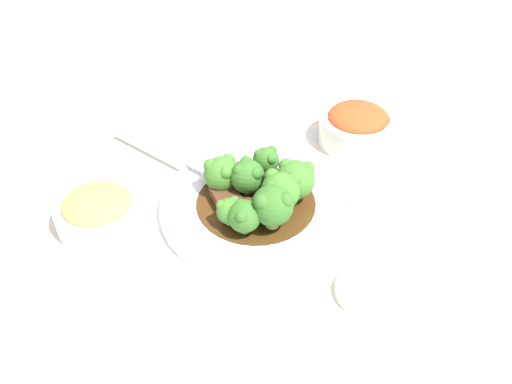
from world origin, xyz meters
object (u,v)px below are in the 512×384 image
at_px(beef_strip_2, 254,209).
at_px(broccoli_floret_0, 248,216).
at_px(beef_strip_3, 228,201).
at_px(side_bowl_kimchi, 357,126).
at_px(main_plate, 256,205).
at_px(broccoli_floret_4, 230,211).
at_px(broccoli_floret_7, 267,160).
at_px(broccoli_floret_6, 280,191).
at_px(broccoli_floret_2, 273,205).
at_px(beef_strip_1, 270,192).
at_px(broccoli_floret_3, 295,179).
at_px(beef_strip_0, 248,178).
at_px(beef_strip_4, 287,180).
at_px(serving_spoon, 206,171).
at_px(sauce_dish, 365,290).
at_px(broccoli_floret_1, 222,173).
at_px(broccoli_floret_5, 248,176).
at_px(side_bowl_appetizer, 98,210).

height_order(beef_strip_2, broccoli_floret_0, broccoli_floret_0).
bearing_deg(beef_strip_3, side_bowl_kimchi, 145.80).
height_order(main_plate, broccoli_floret_4, broccoli_floret_4).
relative_size(beef_strip_3, broccoli_floret_7, 1.54).
bearing_deg(broccoli_floret_6, broccoli_floret_2, -6.46).
relative_size(beef_strip_2, beef_strip_3, 0.71).
height_order(beef_strip_1, broccoli_floret_2, broccoli_floret_2).
distance_m(main_plate, broccoli_floret_3, 0.07).
relative_size(beef_strip_1, beef_strip_3, 0.87).
relative_size(main_plate, beef_strip_2, 5.39).
relative_size(main_plate, broccoli_floret_0, 5.72).
height_order(main_plate, broccoli_floret_7, broccoli_floret_7).
relative_size(main_plate, broccoli_floret_2, 4.27).
bearing_deg(beef_strip_0, beef_strip_4, 95.74).
distance_m(broccoli_floret_6, serving_spoon, 0.13).
relative_size(beef_strip_2, broccoli_floret_4, 1.28).
relative_size(beef_strip_1, sauce_dish, 0.84).
distance_m(broccoli_floret_0, broccoli_floret_7, 0.12).
bearing_deg(sauce_dish, broccoli_floret_7, -136.57).
xyz_separation_m(main_plate, beef_strip_1, (-0.02, 0.02, 0.01)).
bearing_deg(broccoli_floret_2, broccoli_floret_1, -122.90).
relative_size(broccoli_floret_4, sauce_dish, 0.54).
relative_size(broccoli_floret_7, side_bowl_kimchi, 0.38).
xyz_separation_m(beef_strip_0, broccoli_floret_1, (0.03, -0.03, 0.02)).
distance_m(broccoli_floret_5, sauce_dish, 0.21).
relative_size(broccoli_floret_6, sauce_dish, 0.83).
xyz_separation_m(beef_strip_2, serving_spoon, (-0.06, -0.09, 0.00)).
distance_m(beef_strip_1, broccoli_floret_3, 0.04).
bearing_deg(main_plate, broccoli_floret_0, 4.78).
relative_size(beef_strip_2, side_bowl_appetizer, 0.42).
relative_size(broccoli_floret_0, sauce_dish, 0.65).
height_order(beef_strip_2, broccoli_floret_7, broccoli_floret_7).
xyz_separation_m(broccoli_floret_3, broccoli_floret_6, (0.03, -0.01, 0.00)).
xyz_separation_m(beef_strip_2, side_bowl_appetizer, (0.05, -0.20, -0.00)).
xyz_separation_m(main_plate, sauce_dish, (0.11, 0.16, -0.00)).
bearing_deg(sauce_dish, broccoli_floret_6, -128.40).
height_order(broccoli_floret_5, side_bowl_appetizer, broccoli_floret_5).
xyz_separation_m(beef_strip_2, broccoli_floret_1, (-0.04, -0.05, 0.02)).
xyz_separation_m(beef_strip_1, broccoli_floret_6, (0.03, 0.02, 0.03)).
bearing_deg(broccoli_floret_2, beef_strip_3, -109.81).
distance_m(broccoli_floret_1, side_bowl_appetizer, 0.17).
bearing_deg(broccoli_floret_0, broccoli_floret_3, 151.10).
bearing_deg(beef_strip_1, beef_strip_2, -17.26).
height_order(broccoli_floret_4, side_bowl_kimchi, side_bowl_kimchi).
xyz_separation_m(broccoli_floret_2, sauce_dish, (0.07, 0.13, -0.05)).
bearing_deg(side_bowl_appetizer, broccoli_floret_5, 113.45).
distance_m(broccoli_floret_7, side_bowl_appetizer, 0.24).
height_order(beef_strip_3, broccoli_floret_6, broccoli_floret_6).
distance_m(main_plate, beef_strip_1, 0.03).
bearing_deg(beef_strip_3, broccoli_floret_6, 95.45).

